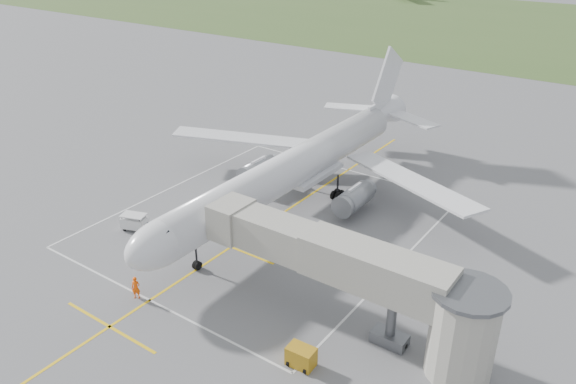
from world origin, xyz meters
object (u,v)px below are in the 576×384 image
Objects in this scene: baggage_cart at (134,222)px; ramp_worker_wing at (254,186)px; airliner at (296,167)px; gpu_unit at (301,357)px; ramp_worker_nose at (136,288)px; jet_bridge at (365,278)px.

ramp_worker_wing reaches higher than baggage_cart.
airliner is 26.43× the size of ramp_worker_wing.
baggage_cart is 14.01m from ramp_worker_wing.
gpu_unit is 27.43m from ramp_worker_wing.
ramp_worker_nose is at bearing -92.98° from airliner.
airliner reaches higher than baggage_cart.
gpu_unit is at bearing -54.63° from airliner.
baggage_cart is (-9.90, -13.69, -3.55)m from airliner.
airliner is 23.49× the size of gpu_unit.
jet_bridge is 11.76× the size of gpu_unit.
ramp_worker_wing is (-19.46, 19.33, 0.17)m from gpu_unit.
airliner is 2.00× the size of jet_bridge.
ramp_worker_wing is at bearing -175.78° from airliner.
ramp_worker_nose is (8.80, -7.42, 0.12)m from baggage_cart.
airliner is 24.48m from gpu_unit.
jet_bridge is 8.65× the size of baggage_cart.
ramp_worker_nose is (-1.10, -21.10, -3.42)m from airliner.
baggage_cart is (-23.91, 6.05, 0.13)m from gpu_unit.
jet_bridge is at bearing 69.68° from gpu_unit.
airliner is 21.22m from jet_bridge.
baggage_cart is 1.40× the size of ramp_worker_nose.
jet_bridge is at bearing -42.19° from airliner.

